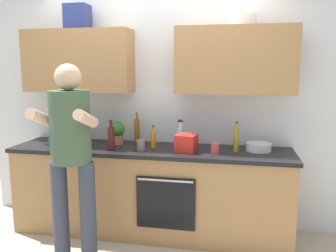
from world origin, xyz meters
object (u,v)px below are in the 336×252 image
Objects in this scene: bottle_soda at (86,134)px; mixing_bowl at (258,147)px; cup_ceramic at (215,148)px; bottle_wine at (111,138)px; bottle_oil at (236,140)px; person_standing at (71,148)px; bottle_water at (180,136)px; bottle_hotsauce at (78,135)px; bottle_juice at (153,139)px; grocery_bag_crisps at (186,143)px; knife_block at (71,135)px; potted_herb at (117,132)px; bottle_syrup at (137,131)px; bottle_vinegar at (88,134)px; cup_tea at (53,142)px; cup_stoneware at (141,145)px.

mixing_bowl is at bearing 5.95° from bottle_soda.
bottle_wine is at bearing -176.22° from cup_ceramic.
person_standing is at bearing -153.18° from bottle_oil.
person_standing reaches higher than bottle_water.
bottle_hotsauce is (-0.18, 0.18, -0.05)m from bottle_soda.
bottle_juice reaches higher than grocery_bag_crisps.
knife_block is (-0.01, -0.15, 0.03)m from bottle_hotsauce.
bottle_water is 1.14× the size of potted_herb.
bottle_water is 1.41× the size of grocery_bag_crisps.
potted_herb is at bearing 178.63° from mixing_bowl.
bottle_syrup is 0.69m from knife_block.
bottle_oil is at bearing -6.76° from bottle_vinegar.
grocery_bag_crisps is at bearing -13.87° from potted_herb.
bottle_soda reaches higher than bottle_water.
bottle_wine is at bearing -41.79° from bottle_vinegar.
cup_tea is (-1.30, -0.25, -0.07)m from bottle_water.
knife_block reaches higher than cup_stoneware.
bottle_oil reaches higher than bottle_hotsauce.
bottle_water is 1.11m from bottle_hotsauce.
bottle_hotsauce is 0.15m from knife_block.
bottle_vinegar is at bearing 166.30° from bottle_juice.
bottle_oil reaches higher than grocery_bag_crisps.
potted_herb is at bearing 21.82° from knife_block.
mixing_bowl is at bearing 4.27° from bottle_juice.
cup_ceramic is (1.66, 0.03, 0.01)m from cup_tea.
person_standing reaches higher than cup_stoneware.
bottle_oil is at bearing 28.96° from cup_ceramic.
cup_stoneware is 0.78m from knife_block.
potted_herb is at bearing 81.04° from person_standing.
knife_block reaches higher than cup_tea.
cup_stoneware is at bearing -5.30° from knife_block.
cup_stoneware is 1.15m from mixing_bowl.
bottle_vinegar is 0.13m from bottle_hotsauce.
bottle_vinegar is at bearing 176.38° from mixing_bowl.
potted_herb reaches higher than bottle_juice.
bottle_hotsauce is 1.09× the size of grocery_bag_crisps.
bottle_soda is at bearing -171.50° from bottle_juice.
grocery_bag_crisps is (1.39, 0.05, 0.04)m from cup_tea.
bottle_syrup is 0.21m from potted_herb.
mixing_bowl is 0.85× the size of knife_block.
bottle_vinegar is 1.12× the size of grocery_bag_crisps.
cup_tea is at bearing -175.85° from bottle_oil.
bottle_oil is 0.96× the size of bottle_wine.
bottle_water reaches higher than grocery_bag_crisps.
bottle_juice is at bearing -13.70° from bottle_vinegar.
potted_herb reaches higher than cup_stoneware.
mixing_bowl is at bearing -0.15° from bottle_hotsauce.
person_standing reaches higher than cup_tea.
person_standing is at bearing -145.68° from grocery_bag_crisps.
grocery_bag_crisps is at bearing -7.61° from bottle_hotsauce.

